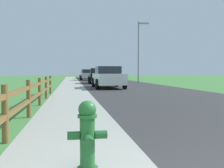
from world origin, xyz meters
TOP-DOWN VIEW (x-y plane):
  - ground_plane at (0.00, 25.00)m, footprint 120.00×120.00m
  - road_asphalt at (3.50, 27.00)m, footprint 7.00×66.00m
  - curb_concrete at (-3.00, 27.00)m, footprint 6.00×66.00m
  - grass_verge at (-4.50, 27.00)m, footprint 5.00×66.00m
  - fire_hydrant at (-0.84, 1.15)m, footprint 0.47×0.39m
  - rail_fence at (-2.08, 6.09)m, footprint 0.11×12.06m
  - parked_suv_white at (1.65, 16.81)m, footprint 2.07×4.92m
  - parked_car_black at (1.77, 24.51)m, footprint 2.16×4.67m
  - parked_car_silver at (1.37, 34.58)m, footprint 2.22×4.25m
  - parked_car_beige at (1.59, 43.47)m, footprint 2.07×4.76m
  - street_lamp at (6.07, 24.40)m, footprint 1.17×0.20m

SIDE VIEW (x-z plane):
  - ground_plane at x=0.00m, z-range 0.00..0.00m
  - road_asphalt at x=3.50m, z-range 0.00..0.01m
  - curb_concrete at x=-3.00m, z-range 0.00..0.01m
  - grass_verge at x=-4.50m, z-range 0.00..0.01m
  - fire_hydrant at x=-0.84m, z-range 0.02..0.85m
  - rail_fence at x=-2.08m, z-range 0.08..1.04m
  - parked_car_beige at x=1.59m, z-range -0.01..1.43m
  - parked_car_black at x=1.77m, z-range 0.00..1.53m
  - parked_car_silver at x=1.37m, z-range 0.02..1.53m
  - parked_suv_white at x=1.65m, z-range 0.01..1.57m
  - street_lamp at x=6.07m, z-range 0.60..6.95m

